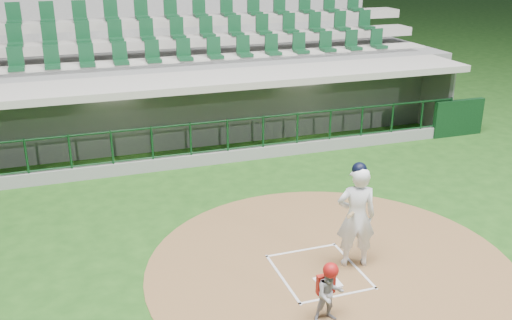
{
  "coord_description": "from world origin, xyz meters",
  "views": [
    {
      "loc": [
        -4.19,
        -8.87,
        5.89
      ],
      "look_at": [
        -0.29,
        2.6,
        1.3
      ],
      "focal_mm": 40.0,
      "sensor_mm": 36.0,
      "label": 1
    }
  ],
  "objects": [
    {
      "name": "dirt_circle",
      "position": [
        0.3,
        -0.2,
        0.01
      ],
      "size": [
        7.2,
        7.2,
        0.01
      ],
      "primitive_type": "cylinder",
      "color": "brown",
      "rests_on": "ground"
    },
    {
      "name": "batter",
      "position": [
        0.75,
        -0.26,
        1.07
      ],
      "size": [
        0.97,
        0.98,
        2.14
      ],
      "color": "white",
      "rests_on": "dirt_circle"
    },
    {
      "name": "catcher",
      "position": [
        -0.48,
        -1.71,
        0.56
      ],
      "size": [
        0.51,
        0.41,
        1.08
      ],
      "color": "#9A9A9F",
      "rests_on": "dirt_circle"
    },
    {
      "name": "ground",
      "position": [
        0.0,
        0.0,
        0.0
      ],
      "size": [
        120.0,
        120.0,
        0.0
      ],
      "primitive_type": "plane",
      "color": "#1A4413",
      "rests_on": "ground"
    },
    {
      "name": "home_plate",
      "position": [
        0.0,
        -0.7,
        0.02
      ],
      "size": [
        0.43,
        0.43,
        0.02
      ],
      "primitive_type": "cube",
      "color": "white",
      "rests_on": "dirt_circle"
    },
    {
      "name": "batter_box_chalk",
      "position": [
        0.0,
        -0.3,
        0.02
      ],
      "size": [
        1.55,
        1.8,
        0.01
      ],
      "color": "silver",
      "rests_on": "ground"
    },
    {
      "name": "seating_deck",
      "position": [
        0.0,
        10.91,
        1.42
      ],
      "size": [
        17.0,
        6.72,
        5.15
      ],
      "color": "slate",
      "rests_on": "ground"
    },
    {
      "name": "dugout_structure",
      "position": [
        0.07,
        7.82,
        0.96
      ],
      "size": [
        16.4,
        3.7,
        3.0
      ],
      "color": "slate",
      "rests_on": "ground"
    }
  ]
}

